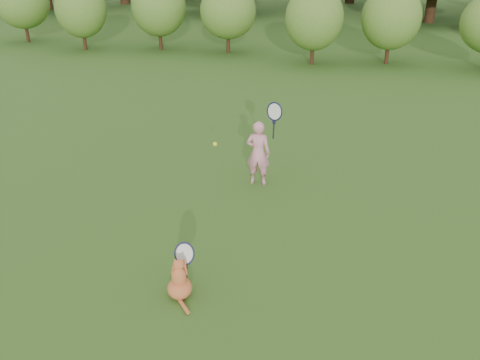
# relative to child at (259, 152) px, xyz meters

# --- Properties ---
(ground) EXTENTS (100.00, 100.00, 0.00)m
(ground) POSITION_rel_child_xyz_m (-0.24, -2.18, -0.65)
(ground) COLOR #284D15
(ground) RESTS_ON ground
(shrub_row) EXTENTS (28.00, 3.00, 2.80)m
(shrub_row) POSITION_rel_child_xyz_m (-0.24, 10.82, 0.75)
(shrub_row) COLOR #4A7023
(shrub_row) RESTS_ON ground
(child) EXTENTS (0.68, 0.37, 1.85)m
(child) POSITION_rel_child_xyz_m (0.00, 0.00, 0.00)
(child) COLOR pink
(child) RESTS_ON ground
(cat) EXTENTS (0.49, 0.85, 0.74)m
(cat) POSITION_rel_child_xyz_m (-0.36, -3.57, -0.36)
(cat) COLOR #CA5B26
(cat) RESTS_ON ground
(tennis_ball) EXTENTS (0.07, 0.07, 0.07)m
(tennis_ball) POSITION_rel_child_xyz_m (-0.55, -1.02, 0.49)
(tennis_ball) COLOR yellow
(tennis_ball) RESTS_ON ground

